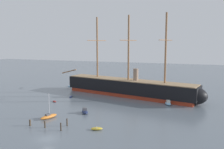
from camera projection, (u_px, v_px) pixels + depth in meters
ground_plane at (47, 139)px, 51.41m from camera, size 400.00×400.00×0.00m
tall_ship at (128, 87)px, 92.80m from camera, size 63.18×19.62×30.75m
sailboat_foreground_left at (49, 116)px, 65.33m from camera, size 3.17×5.50×6.86m
dinghy_foreground_right at (97, 129)px, 56.69m from camera, size 3.02×2.18×0.65m
motorboat_near_centre at (85, 111)px, 70.04m from camera, size 3.57×3.98×1.60m
dinghy_mid_left at (54, 101)px, 83.50m from camera, size 2.04×1.51×0.44m
dinghy_alongside_bow at (71, 97)px, 90.41m from camera, size 1.44×2.63×0.59m
motorboat_alongside_stern at (168, 103)px, 79.50m from camera, size 2.98×4.31×1.67m
dinghy_far_left at (70, 86)px, 112.51m from camera, size 2.26×2.31×0.53m
sailboat_far_right at (192, 96)px, 90.93m from camera, size 3.85×3.59×5.28m
mooring_piling_nearest at (67, 122)px, 59.34m from camera, size 0.31×0.31×1.89m
mooring_piling_left_pair at (45, 124)px, 58.07m from camera, size 0.33×0.33×1.69m
mooring_piling_right_pair at (61, 127)px, 56.12m from camera, size 0.29×0.29×1.92m
mooring_piling_midwater at (30, 123)px, 59.50m from camera, size 0.44×0.44×1.55m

